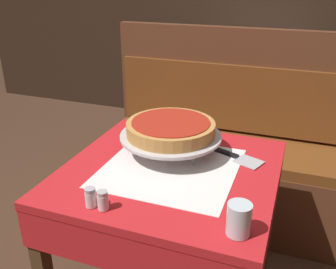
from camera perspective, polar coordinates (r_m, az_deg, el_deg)
dining_table_front at (r=1.44m, az=0.38°, el=-8.72°), size 0.77×0.77×0.72m
dining_table_rear at (r=3.04m, az=12.92°, el=8.87°), size 0.80×0.80×0.73m
booth_bench at (r=2.23m, az=9.41°, el=-4.69°), size 1.49×0.45×1.11m
pizza_pan_stand at (r=1.46m, az=0.41°, el=-0.34°), size 0.40×0.40×0.08m
deep_dish_pizza at (r=1.45m, az=0.41°, el=1.00°), size 0.34×0.34×0.05m
pizza_server at (r=1.49m, az=9.46°, el=-3.05°), size 0.28×0.15×0.01m
water_glass_near at (r=1.06m, az=10.75°, el=-12.55°), size 0.07×0.07×0.09m
salt_shaker at (r=1.18m, az=-11.71°, el=-9.36°), size 0.04×0.04×0.06m
pepper_shaker at (r=1.16m, az=-9.90°, el=-9.85°), size 0.03×0.03×0.06m
condiment_caddy at (r=2.94m, az=13.70°, el=10.87°), size 0.15×0.15×0.16m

